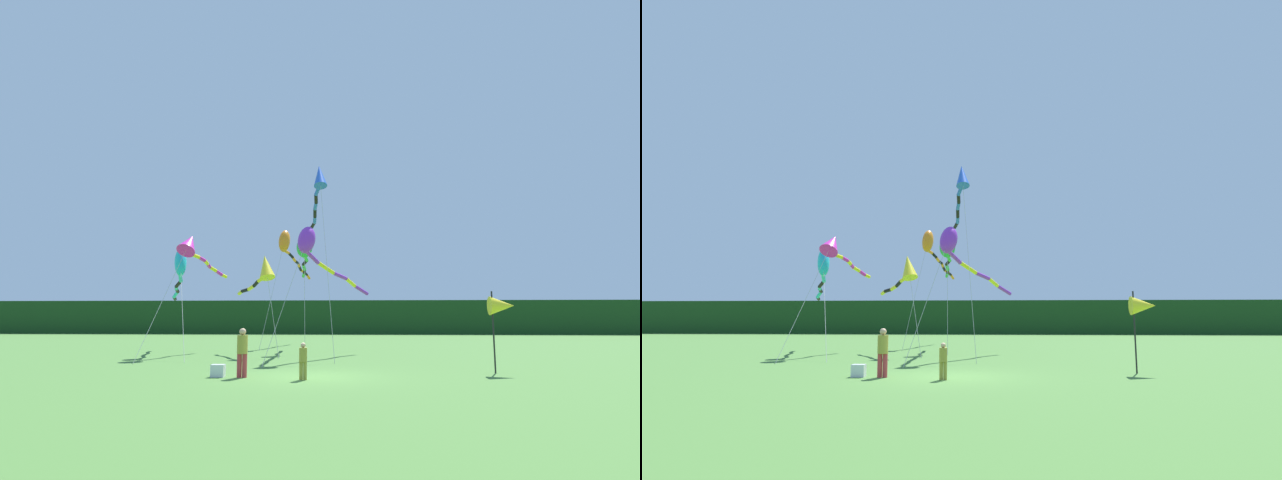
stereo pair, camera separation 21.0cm
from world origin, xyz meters
TOP-DOWN VIEW (x-y plane):
  - ground_plane at (0.00, 0.00)m, footprint 120.00×120.00m
  - distant_treeline at (0.00, 45.00)m, footprint 108.00×2.32m
  - person_adult at (-2.27, -0.37)m, footprint 0.36×0.36m
  - person_child at (-0.12, -0.92)m, footprint 0.26×0.26m
  - cooler_box at (-3.12, -0.27)m, footprint 0.45×0.36m
  - banner_flag_pole at (7.06, 1.50)m, footprint 0.90×0.70m
  - kite_orange at (-3.07, 17.56)m, footprint 2.32×10.26m
  - kite_yellow at (-3.27, 9.29)m, footprint 3.20×4.57m
  - kite_purple at (-0.36, 7.05)m, footprint 4.73×9.18m
  - kite_green at (-1.36, 12.56)m, footprint 1.06×5.94m
  - kite_blue at (-0.26, 9.02)m, footprint 1.84×8.71m
  - kite_magenta at (-7.25, 9.07)m, footprint 1.80×9.26m
  - kite_cyan at (-8.15, 9.87)m, footprint 3.96×9.31m

SIDE VIEW (x-z plane):
  - ground_plane at x=0.00m, z-range 0.00..0.00m
  - cooler_box at x=-3.12m, z-range 0.00..0.42m
  - person_child at x=-0.12m, z-range 0.07..1.27m
  - person_adult at x=-2.27m, z-range 0.10..1.75m
  - distant_treeline at x=0.00m, z-range 0.00..4.08m
  - banner_flag_pole at x=7.06m, z-range 0.93..3.93m
  - kite_yellow at x=-3.27m, z-range 1.85..7.37m
  - kite_cyan at x=-8.15m, z-range 1.79..7.82m
  - kite_purple at x=-0.36m, z-range 2.15..8.72m
  - kite_magenta at x=-7.25m, z-range 2.48..9.25m
  - kite_green at x=-1.36m, z-range 2.58..9.48m
  - kite_orange at x=-3.07m, z-range 2.93..11.18m
  - kite_blue at x=-0.26m, z-range 4.08..14.40m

